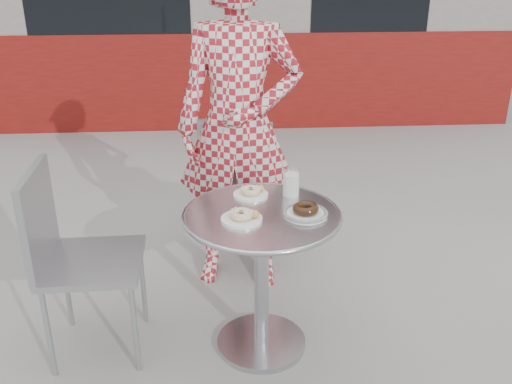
{
  "coord_description": "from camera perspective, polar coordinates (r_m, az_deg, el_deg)",
  "views": [
    {
      "loc": [
        -0.15,
        -2.28,
        1.83
      ],
      "look_at": [
        0.01,
        0.08,
        0.8
      ],
      "focal_mm": 40.0,
      "sensor_mm": 36.0,
      "label": 1
    }
  ],
  "objects": [
    {
      "name": "chair_left",
      "position": [
        2.86,
        -15.86,
        -10.03
      ],
      "size": [
        0.46,
        0.46,
        0.94
      ],
      "rotation": [
        0.0,
        0.0,
        1.59
      ],
      "color": "#A4A7AC",
      "rests_on": "ground"
    },
    {
      "name": "chair_far",
      "position": [
        3.64,
        -1.46,
        -1.61
      ],
      "size": [
        0.52,
        0.52,
        0.91
      ],
      "rotation": [
        0.0,
        0.0,
        2.92
      ],
      "color": "#A4A7AC",
      "rests_on": "ground"
    },
    {
      "name": "plate_checker",
      "position": [
        2.52,
        4.97,
        -1.98
      ],
      "size": [
        0.2,
        0.2,
        0.05
      ],
      "rotation": [
        0.0,
        0.0,
        -0.4
      ],
      "color": "white",
      "rests_on": "bistro_table"
    },
    {
      "name": "ground",
      "position": [
        2.93,
        -0.09,
        -15.05
      ],
      "size": [
        60.0,
        60.0,
        0.0
      ],
      "primitive_type": "plane",
      "color": "#9F9D98",
      "rests_on": "ground"
    },
    {
      "name": "bistro_table",
      "position": [
        2.62,
        0.58,
        -5.59
      ],
      "size": [
        0.72,
        0.72,
        0.73
      ],
      "rotation": [
        0.0,
        0.0,
        -0.05
      ],
      "color": "silver",
      "rests_on": "ground"
    },
    {
      "name": "milk_cup",
      "position": [
        2.7,
        3.52,
        0.87
      ],
      "size": [
        0.08,
        0.08,
        0.13
      ],
      "rotation": [
        0.0,
        0.0,
        -0.07
      ],
      "color": "white",
      "rests_on": "bistro_table"
    },
    {
      "name": "plate_far",
      "position": [
        2.71,
        -0.48,
        -0.01
      ],
      "size": [
        0.17,
        0.17,
        0.04
      ],
      "rotation": [
        0.0,
        0.0,
        0.04
      ],
      "color": "white",
      "rests_on": "bistro_table"
    },
    {
      "name": "seated_person",
      "position": [
        3.08,
        -1.74,
        6.43
      ],
      "size": [
        0.73,
        0.54,
        1.84
      ],
      "primitive_type": "imported",
      "rotation": [
        0.0,
        0.0,
        -0.15
      ],
      "color": "maroon",
      "rests_on": "ground"
    },
    {
      "name": "plate_near",
      "position": [
        2.47,
        -1.38,
        -2.45
      ],
      "size": [
        0.18,
        0.18,
        0.05
      ],
      "rotation": [
        0.0,
        0.0,
        -0.4
      ],
      "color": "white",
      "rests_on": "bistro_table"
    }
  ]
}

